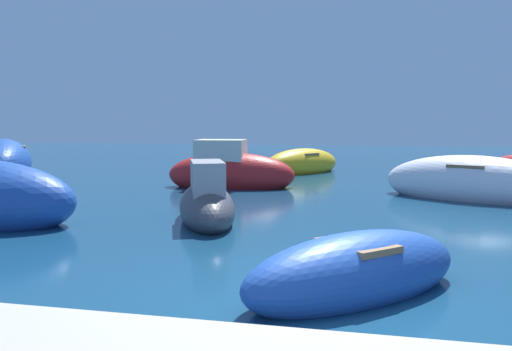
{
  "coord_description": "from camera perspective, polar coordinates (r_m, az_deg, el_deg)",
  "views": [
    {
      "loc": [
        0.55,
        -5.65,
        2.02
      ],
      "look_at": [
        -2.82,
        9.99,
        0.36
      ],
      "focal_mm": 36.08,
      "sensor_mm": 36.0,
      "label": 1
    }
  ],
  "objects": [
    {
      "name": "moored_boat_3",
      "position": [
        21.93,
        -26.2,
        1.34
      ],
      "size": [
        4.45,
        5.13,
        1.8
      ],
      "rotation": [
        0.0,
        0.0,
        5.33
      ],
      "color": "#1E479E",
      "rests_on": "ground"
    },
    {
      "name": "moored_boat_8",
      "position": [
        10.54,
        -5.47,
        -3.17
      ],
      "size": [
        2.2,
        3.37,
        1.48
      ],
      "rotation": [
        0.0,
        0.0,
        1.95
      ],
      "color": "#3F3F47",
      "rests_on": "ground"
    },
    {
      "name": "moored_boat_7",
      "position": [
        20.65,
        5.12,
        1.27
      ],
      "size": [
        3.41,
        4.05,
        1.27
      ],
      "rotation": [
        0.0,
        0.0,
        4.11
      ],
      "color": "gold",
      "rests_on": "ground"
    },
    {
      "name": "moored_boat_2",
      "position": [
        14.66,
        22.75,
        -0.82
      ],
      "size": [
        4.87,
        3.51,
        1.5
      ],
      "rotation": [
        0.0,
        0.0,
        2.69
      ],
      "color": "white",
      "rests_on": "ground"
    },
    {
      "name": "ground",
      "position": [
        6.03,
        6.38,
        -13.66
      ],
      "size": [
        80.0,
        80.0,
        0.0
      ],
      "primitive_type": "plane",
      "color": "navy"
    },
    {
      "name": "moored_boat_6",
      "position": [
        6.22,
        11.05,
        -10.51
      ],
      "size": [
        2.97,
        2.91,
        0.96
      ],
      "rotation": [
        0.0,
        0.0,
        0.76
      ],
      "color": "#1E479E",
      "rests_on": "ground"
    },
    {
      "name": "moored_boat_0",
      "position": [
        16.03,
        -2.92,
        0.39
      ],
      "size": [
        4.07,
        1.82,
        1.79
      ],
      "rotation": [
        0.0,
        0.0,
        0.07
      ],
      "color": "#B21E1E",
      "rests_on": "ground"
    }
  ]
}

